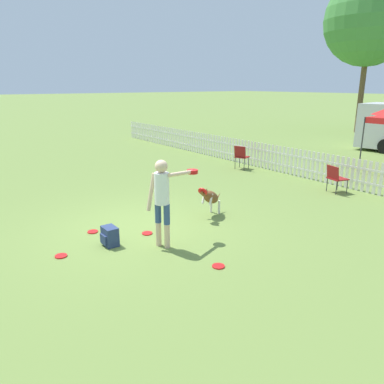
% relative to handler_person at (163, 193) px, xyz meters
% --- Properties ---
extents(ground_plane, '(240.00, 240.00, 0.00)m').
position_rel_handler_person_xyz_m(ground_plane, '(-1.11, 0.09, -1.08)').
color(ground_plane, olive).
extents(handler_person, '(0.42, 1.11, 1.72)m').
position_rel_handler_person_xyz_m(handler_person, '(0.00, 0.00, 0.00)').
color(handler_person, beige).
rests_on(handler_person, ground_plane).
extents(leaping_dog, '(0.56, 0.99, 0.81)m').
position_rel_handler_person_xyz_m(leaping_dog, '(-0.80, 1.79, -0.60)').
color(leaping_dog, brown).
rests_on(leaping_dog, ground_plane).
extents(frisbee_near_handler, '(0.22, 0.22, 0.02)m').
position_rel_handler_person_xyz_m(frisbee_near_handler, '(-0.73, 0.03, -1.07)').
color(frisbee_near_handler, red).
rests_on(frisbee_near_handler, ground_plane).
extents(frisbee_near_dog, '(0.22, 0.22, 0.02)m').
position_rel_handler_person_xyz_m(frisbee_near_dog, '(1.30, 0.28, -1.07)').
color(frisbee_near_dog, red).
rests_on(frisbee_near_dog, ground_plane).
extents(frisbee_midfield, '(0.22, 0.22, 0.02)m').
position_rel_handler_person_xyz_m(frisbee_midfield, '(-1.50, -0.87, -1.07)').
color(frisbee_midfield, red).
rests_on(frisbee_midfield, ground_plane).
extents(frisbee_far_scatter, '(0.22, 0.22, 0.02)m').
position_rel_handler_person_xyz_m(frisbee_far_scatter, '(-0.73, -1.79, -1.07)').
color(frisbee_far_scatter, red).
rests_on(frisbee_far_scatter, ground_plane).
extents(backpack_on_grass, '(0.35, 0.28, 0.38)m').
position_rel_handler_person_xyz_m(backpack_on_grass, '(-0.67, -0.85, -0.90)').
color(backpack_on_grass, navy).
rests_on(backpack_on_grass, ground_plane).
extents(picket_fence, '(26.29, 0.04, 0.94)m').
position_rel_handler_person_xyz_m(picket_fence, '(-1.11, 6.74, -0.61)').
color(picket_fence, silver).
rests_on(picket_fence, ground_plane).
extents(folding_chair_blue_left, '(0.57, 0.58, 0.81)m').
position_rel_handler_person_xyz_m(folding_chair_blue_left, '(-0.21, 5.99, -0.60)').
color(folding_chair_blue_left, '#333338').
rests_on(folding_chair_blue_left, ground_plane).
extents(folding_chair_center, '(0.57, 0.58, 0.88)m').
position_rel_handler_person_xyz_m(folding_chair_center, '(-4.11, 5.97, -0.56)').
color(folding_chair_center, '#333338').
rests_on(folding_chair_center, ground_plane).
extents(tree_left_grove, '(5.48, 5.48, 9.55)m').
position_rel_handler_person_xyz_m(tree_left_grove, '(-7.73, 19.90, 5.72)').
color(tree_left_grove, brown).
rests_on(tree_left_grove, ground_plane).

